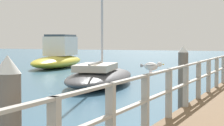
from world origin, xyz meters
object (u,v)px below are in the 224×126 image
object	(u,v)px
seagull_foreground	(151,66)
boat_3	(100,76)
boat_2	(59,56)
dock_piling_far	(183,81)

from	to	relation	value
seagull_foreground	boat_3	bearing A→B (deg)	-140.07
seagull_foreground	boat_3	size ratio (longest dim) A/B	0.06
boat_2	boat_3	bearing A→B (deg)	-63.18
boat_2	dock_piling_far	bearing A→B (deg)	-62.31
boat_2	seagull_foreground	bearing A→B (deg)	-67.63
dock_piling_far	boat_3	world-z (taller)	boat_3
boat_2	boat_3	world-z (taller)	boat_3
boat_2	boat_3	xyz separation A→B (m)	(8.26, -10.41, -0.41)
boat_3	seagull_foreground	bearing A→B (deg)	-73.11
dock_piling_far	seagull_foreground	distance (m)	4.24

